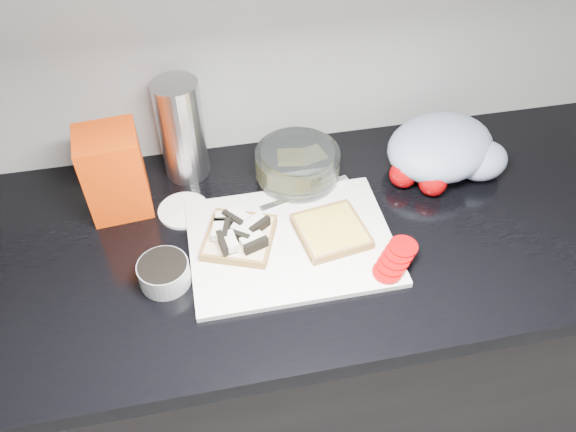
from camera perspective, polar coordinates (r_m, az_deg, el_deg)
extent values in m
cube|color=black|center=(1.53, 1.77, -13.32)|extent=(3.50, 0.60, 0.86)
cube|color=black|center=(1.17, 2.25, -1.86)|extent=(3.50, 0.64, 0.04)
cube|color=white|center=(1.12, 0.30, -2.66)|extent=(0.40, 0.30, 0.01)
cube|color=beige|center=(1.11, -4.96, -2.22)|extent=(0.17, 0.17, 0.02)
cube|color=white|center=(1.12, -6.24, -0.24)|extent=(0.05, 0.03, 0.02)
cube|color=black|center=(1.12, -6.24, -0.24)|extent=(0.05, 0.02, 0.02)
cube|color=white|center=(1.12, -5.13, -0.06)|extent=(0.05, 0.05, 0.02)
cube|color=black|center=(1.12, -5.13, -0.06)|extent=(0.04, 0.04, 0.02)
cube|color=white|center=(1.11, -3.37, -0.75)|extent=(0.05, 0.05, 0.02)
cube|color=black|center=(1.11, -3.37, -0.75)|extent=(0.05, 0.04, 0.02)
cube|color=white|center=(1.10, -6.99, -1.43)|extent=(0.04, 0.05, 0.02)
cube|color=black|center=(1.10, -6.99, -1.43)|extent=(0.02, 0.05, 0.02)
cube|color=white|center=(1.10, -4.74, -1.65)|extent=(0.05, 0.05, 0.02)
cube|color=black|center=(1.10, -4.74, -1.65)|extent=(0.05, 0.04, 0.02)
cube|color=white|center=(1.08, -3.61, -2.57)|extent=(0.05, 0.04, 0.02)
cube|color=black|center=(1.08, -3.61, -2.57)|extent=(0.05, 0.03, 0.02)
cube|color=white|center=(1.07, -5.97, -2.60)|extent=(0.03, 0.05, 0.02)
cube|color=black|center=(1.07, -5.97, -2.60)|extent=(0.02, 0.05, 0.02)
cube|color=beige|center=(1.12, 4.41, -1.55)|extent=(0.15, 0.15, 0.02)
cube|color=gold|center=(1.11, 4.44, -1.20)|extent=(0.13, 0.13, 0.00)
cylinder|color=#AA0306|center=(1.07, 10.04, -5.62)|extent=(0.06, 0.06, 0.01)
cylinder|color=#AA0306|center=(1.08, 10.45, -4.98)|extent=(0.07, 0.07, 0.01)
cylinder|color=#AA0306|center=(1.08, 10.85, -4.34)|extent=(0.07, 0.07, 0.01)
cylinder|color=#AA0306|center=(1.09, 11.24, -3.70)|extent=(0.08, 0.08, 0.01)
cylinder|color=#AA0306|center=(1.10, 11.63, -3.08)|extent=(0.08, 0.08, 0.01)
cube|color=silver|center=(1.19, 0.25, 1.77)|extent=(0.14, 0.05, 0.00)
cube|color=silver|center=(1.23, 4.66, 3.41)|extent=(0.07, 0.03, 0.01)
cylinder|color=#939797|center=(1.07, -12.47, -5.68)|extent=(0.10, 0.10, 0.05)
cylinder|color=black|center=(1.05, -12.63, -5.02)|extent=(0.09, 0.09, 0.01)
cylinder|color=white|center=(1.20, -10.53, 0.57)|extent=(0.14, 0.14, 0.01)
cylinder|color=silver|center=(1.23, 0.97, 5.09)|extent=(0.18, 0.18, 0.08)
cube|color=gold|center=(1.24, 0.25, 4.86)|extent=(0.06, 0.05, 0.04)
cube|color=#E9E58B|center=(1.26, 2.23, 4.77)|extent=(0.07, 0.06, 0.01)
cube|color=#F62004|center=(1.19, -17.25, 4.26)|extent=(0.13, 0.12, 0.19)
cylinder|color=#A6A6AB|center=(1.23, -10.75, 8.54)|extent=(0.10, 0.10, 0.23)
ellipsoid|color=#A3B1C9|center=(1.30, 15.20, 6.79)|extent=(0.31, 0.28, 0.11)
ellipsoid|color=#A3B1C9|center=(1.32, 19.07, 5.35)|extent=(0.15, 0.14, 0.08)
sphere|color=#AA0306|center=(1.25, 11.64, 4.19)|extent=(0.06, 0.06, 0.06)
sphere|color=#AA0306|center=(1.24, 14.49, 3.35)|extent=(0.06, 0.06, 0.06)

